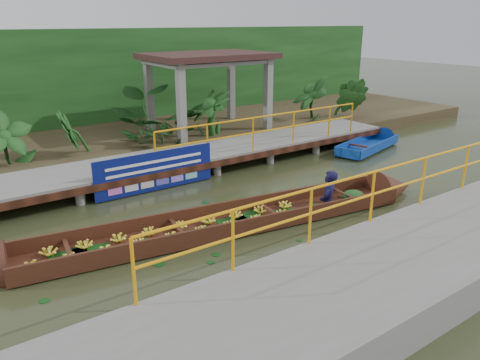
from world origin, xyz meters
TOP-DOWN VIEW (x-y plane):
  - ground at (0.00, 0.00)m, footprint 80.00×80.00m
  - land_strip at (0.00, 7.50)m, footprint 30.00×8.00m
  - far_dock at (0.02, 3.43)m, footprint 16.00×2.06m
  - near_dock at (1.00, -4.20)m, footprint 18.00×2.40m
  - pavilion at (3.00, 6.30)m, footprint 4.40×3.00m
  - foliage_backdrop at (0.00, 10.00)m, footprint 30.00×0.80m
  - vendor_boat at (-0.65, -0.61)m, footprint 10.78×2.65m
  - moored_blue_boat at (7.53, 2.15)m, footprint 3.63×1.76m
  - blue_banner at (-1.04, 2.48)m, footprint 3.34×0.04m
  - tropical_plants at (2.25, 5.30)m, footprint 14.30×1.30m

SIDE VIEW (x-z plane):
  - ground at x=0.00m, z-range 0.00..0.00m
  - moored_blue_boat at x=7.53m, z-range -0.27..0.57m
  - vendor_boat at x=-0.65m, z-range -0.85..1.29m
  - land_strip at x=0.00m, z-range 0.00..0.45m
  - near_dock at x=1.00m, z-range -0.56..1.16m
  - far_dock at x=0.02m, z-range -0.35..1.30m
  - blue_banner at x=-1.04m, z-range 0.03..1.08m
  - tropical_plants at x=2.25m, z-range 0.45..2.08m
  - foliage_backdrop at x=0.00m, z-range 0.00..4.00m
  - pavilion at x=3.00m, z-range 1.32..4.32m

